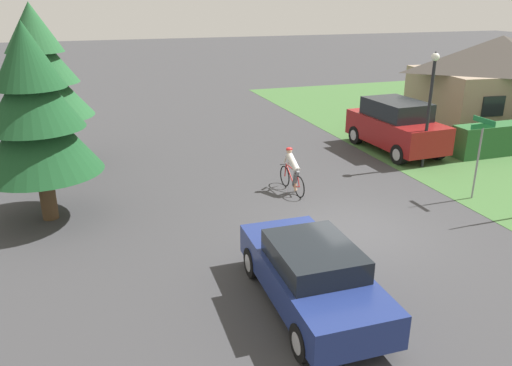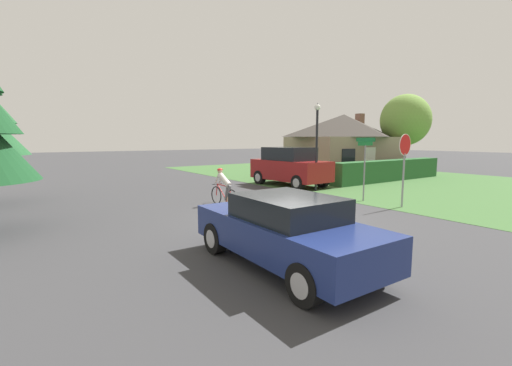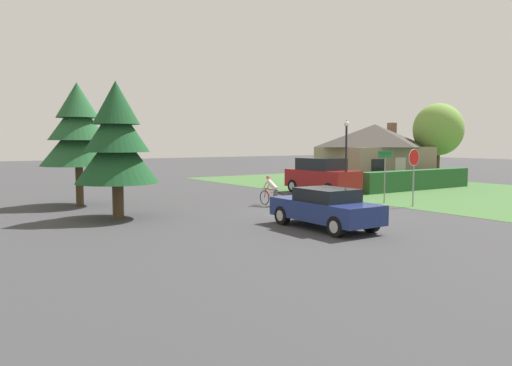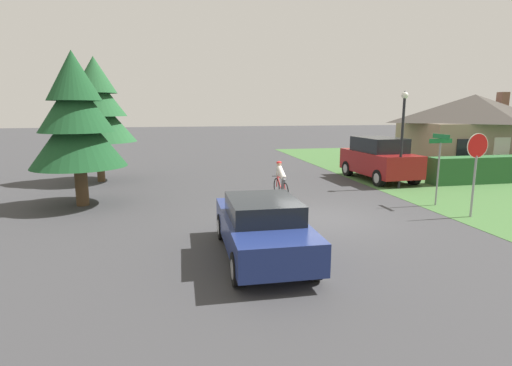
{
  "view_description": "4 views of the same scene",
  "coord_description": "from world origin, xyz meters",
  "px_view_note": "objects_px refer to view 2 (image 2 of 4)",
  "views": [
    {
      "loc": [
        -6.44,
        -10.83,
        5.97
      ],
      "look_at": [
        -2.38,
        1.22,
        1.24
      ],
      "focal_mm": 35.0,
      "sensor_mm": 36.0,
      "label": 1
    },
    {
      "loc": [
        -6.82,
        -7.89,
        2.51
      ],
      "look_at": [
        -0.37,
        1.28,
        1.08
      ],
      "focal_mm": 24.0,
      "sensor_mm": 36.0,
      "label": 2
    },
    {
      "loc": [
        -14.4,
        -15.93,
        3.07
      ],
      "look_at": [
        -2.16,
        2.1,
        1.25
      ],
      "focal_mm": 35.0,
      "sensor_mm": 36.0,
      "label": 3
    },
    {
      "loc": [
        -4.54,
        -11.65,
        3.45
      ],
      "look_at": [
        -1.88,
        1.18,
        1.02
      ],
      "focal_mm": 28.0,
      "sensor_mm": 36.0,
      "label": 4
    }
  ],
  "objects_px": {
    "street_lamp": "(317,136)",
    "street_name_sign": "(365,157)",
    "stop_sign": "(405,155)",
    "cyclist": "(224,188)",
    "cottage_house": "(343,143)",
    "sedan_left_lane": "(285,231)",
    "deciduous_tree_right": "(405,120)",
    "parked_suv_right": "(290,167)"
  },
  "relations": [
    {
      "from": "parked_suv_right",
      "to": "street_name_sign",
      "type": "xyz_separation_m",
      "value": [
        -0.6,
        -5.32,
        0.76
      ]
    },
    {
      "from": "stop_sign",
      "to": "cyclist",
      "type": "bearing_deg",
      "value": -40.84
    },
    {
      "from": "cottage_house",
      "to": "sedan_left_lane",
      "type": "height_order",
      "value": "cottage_house"
    },
    {
      "from": "cottage_house",
      "to": "sedan_left_lane",
      "type": "relative_size",
      "value": 1.85
    },
    {
      "from": "sedan_left_lane",
      "to": "stop_sign",
      "type": "distance_m",
      "value": 7.8
    },
    {
      "from": "cyclist",
      "to": "deciduous_tree_right",
      "type": "height_order",
      "value": "deciduous_tree_right"
    },
    {
      "from": "cyclist",
      "to": "stop_sign",
      "type": "distance_m",
      "value": 6.78
    },
    {
      "from": "sedan_left_lane",
      "to": "parked_suv_right",
      "type": "xyz_separation_m",
      "value": [
        7.91,
        9.06,
        0.32
      ]
    },
    {
      "from": "stop_sign",
      "to": "street_lamp",
      "type": "bearing_deg",
      "value": -97.25
    },
    {
      "from": "street_name_sign",
      "to": "street_lamp",
      "type": "bearing_deg",
      "value": 82.25
    },
    {
      "from": "deciduous_tree_right",
      "to": "stop_sign",
      "type": "bearing_deg",
      "value": -148.29
    },
    {
      "from": "stop_sign",
      "to": "street_name_sign",
      "type": "relative_size",
      "value": 1.05
    },
    {
      "from": "cottage_house",
      "to": "deciduous_tree_right",
      "type": "height_order",
      "value": "deciduous_tree_right"
    },
    {
      "from": "street_name_sign",
      "to": "deciduous_tree_right",
      "type": "distance_m",
      "value": 13.91
    },
    {
      "from": "cottage_house",
      "to": "cyclist",
      "type": "bearing_deg",
      "value": -151.44
    },
    {
      "from": "stop_sign",
      "to": "street_name_sign",
      "type": "distance_m",
      "value": 1.66
    },
    {
      "from": "cottage_house",
      "to": "street_lamp",
      "type": "relative_size",
      "value": 1.9
    },
    {
      "from": "street_lamp",
      "to": "cottage_house",
      "type": "bearing_deg",
      "value": 32.55
    },
    {
      "from": "stop_sign",
      "to": "cottage_house",
      "type": "bearing_deg",
      "value": -132.5
    },
    {
      "from": "cyclist",
      "to": "parked_suv_right",
      "type": "height_order",
      "value": "parked_suv_right"
    },
    {
      "from": "sedan_left_lane",
      "to": "stop_sign",
      "type": "xyz_separation_m",
      "value": [
        7.42,
        2.09,
        1.22
      ]
    },
    {
      "from": "cyclist",
      "to": "cottage_house",
      "type": "bearing_deg",
      "value": -70.3
    },
    {
      "from": "sedan_left_lane",
      "to": "stop_sign",
      "type": "relative_size",
      "value": 1.6
    },
    {
      "from": "street_name_sign",
      "to": "deciduous_tree_right",
      "type": "xyz_separation_m",
      "value": [
        12.4,
        5.94,
        2.13
      ]
    },
    {
      "from": "street_lamp",
      "to": "street_name_sign",
      "type": "distance_m",
      "value": 3.31
    },
    {
      "from": "cyclist",
      "to": "stop_sign",
      "type": "relative_size",
      "value": 0.66
    },
    {
      "from": "sedan_left_lane",
      "to": "cottage_house",
      "type": "bearing_deg",
      "value": -51.49
    },
    {
      "from": "parked_suv_right",
      "to": "street_lamp",
      "type": "relative_size",
      "value": 1.09
    },
    {
      "from": "street_lamp",
      "to": "street_name_sign",
      "type": "relative_size",
      "value": 1.64
    },
    {
      "from": "cottage_house",
      "to": "cyclist",
      "type": "height_order",
      "value": "cottage_house"
    },
    {
      "from": "cottage_house",
      "to": "street_lamp",
      "type": "distance_m",
      "value": 8.87
    },
    {
      "from": "street_lamp",
      "to": "street_name_sign",
      "type": "xyz_separation_m",
      "value": [
        -0.43,
        -3.16,
        -0.89
      ]
    },
    {
      "from": "cottage_house",
      "to": "deciduous_tree_right",
      "type": "relative_size",
      "value": 1.38
    },
    {
      "from": "cottage_house",
      "to": "street_lamp",
      "type": "bearing_deg",
      "value": -141.79
    },
    {
      "from": "cyclist",
      "to": "stop_sign",
      "type": "height_order",
      "value": "stop_sign"
    },
    {
      "from": "sedan_left_lane",
      "to": "stop_sign",
      "type": "height_order",
      "value": "stop_sign"
    },
    {
      "from": "deciduous_tree_right",
      "to": "street_name_sign",
      "type": "bearing_deg",
      "value": -154.39
    },
    {
      "from": "stop_sign",
      "to": "street_name_sign",
      "type": "bearing_deg",
      "value": -89.84
    },
    {
      "from": "sedan_left_lane",
      "to": "street_name_sign",
      "type": "height_order",
      "value": "street_name_sign"
    },
    {
      "from": "cottage_house",
      "to": "stop_sign",
      "type": "height_order",
      "value": "cottage_house"
    },
    {
      "from": "cyclist",
      "to": "street_lamp",
      "type": "bearing_deg",
      "value": -85.5
    },
    {
      "from": "cottage_house",
      "to": "stop_sign",
      "type": "xyz_separation_m",
      "value": [
        -7.79,
        -9.57,
        -0.27
      ]
    }
  ]
}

